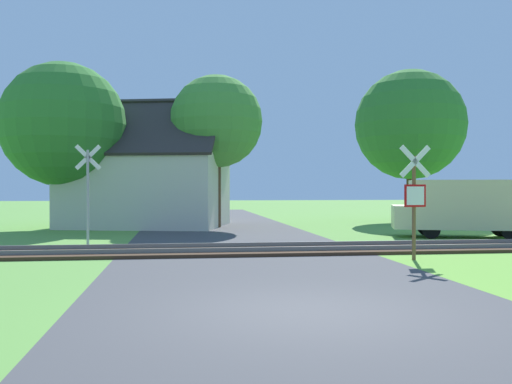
{
  "coord_description": "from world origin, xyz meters",
  "views": [
    {
      "loc": [
        -1.93,
        -8.6,
        1.93
      ],
      "look_at": [
        0.5,
        9.37,
        1.8
      ],
      "focal_mm": 40.0,
      "sensor_mm": 36.0,
      "label": 1
    }
  ],
  "objects_px": {
    "tree_center": "(216,122)",
    "mail_truck": "(462,206)",
    "tree_left": "(63,125)",
    "house": "(148,187)",
    "crossing_sign_far": "(88,187)",
    "tree_far": "(410,125)",
    "stop_sign_near": "(414,196)"
  },
  "relations": [
    {
      "from": "tree_center",
      "to": "mail_truck",
      "type": "relative_size",
      "value": 1.43
    },
    {
      "from": "tree_left",
      "to": "mail_truck",
      "type": "distance_m",
      "value": 18.04
    },
    {
      "from": "house",
      "to": "tree_left",
      "type": "relative_size",
      "value": 1.16
    },
    {
      "from": "house",
      "to": "tree_left",
      "type": "bearing_deg",
      "value": -145.52
    },
    {
      "from": "tree_center",
      "to": "stop_sign_near",
      "type": "bearing_deg",
      "value": -71.92
    },
    {
      "from": "crossing_sign_far",
      "to": "tree_center",
      "type": "relative_size",
      "value": 0.46
    },
    {
      "from": "tree_far",
      "to": "tree_left",
      "type": "distance_m",
      "value": 18.97
    },
    {
      "from": "tree_left",
      "to": "tree_center",
      "type": "bearing_deg",
      "value": 2.14
    },
    {
      "from": "crossing_sign_far",
      "to": "mail_truck",
      "type": "distance_m",
      "value": 14.06
    },
    {
      "from": "tree_left",
      "to": "mail_truck",
      "type": "height_order",
      "value": "tree_left"
    },
    {
      "from": "tree_center",
      "to": "tree_left",
      "type": "xyz_separation_m",
      "value": [
        -7.2,
        -0.27,
        -0.27
      ]
    },
    {
      "from": "stop_sign_near",
      "to": "house",
      "type": "height_order",
      "value": "house"
    },
    {
      "from": "tree_center",
      "to": "mail_truck",
      "type": "bearing_deg",
      "value": -37.71
    },
    {
      "from": "tree_left",
      "to": "house",
      "type": "bearing_deg",
      "value": 20.32
    },
    {
      "from": "house",
      "to": "tree_far",
      "type": "xyz_separation_m",
      "value": [
        14.76,
        2.24,
        3.58
      ]
    },
    {
      "from": "house",
      "to": "mail_truck",
      "type": "distance_m",
      "value": 14.95
    },
    {
      "from": "tree_center",
      "to": "tree_far",
      "type": "height_order",
      "value": "tree_far"
    },
    {
      "from": "tree_center",
      "to": "tree_far",
      "type": "distance_m",
      "value": 11.89
    },
    {
      "from": "tree_center",
      "to": "crossing_sign_far",
      "type": "bearing_deg",
      "value": -121.4
    },
    {
      "from": "tree_far",
      "to": "tree_left",
      "type": "relative_size",
      "value": 1.12
    },
    {
      "from": "crossing_sign_far",
      "to": "mail_truck",
      "type": "height_order",
      "value": "crossing_sign_far"
    },
    {
      "from": "stop_sign_near",
      "to": "mail_truck",
      "type": "distance_m",
      "value": 8.0
    },
    {
      "from": "tree_center",
      "to": "mail_truck",
      "type": "xyz_separation_m",
      "value": [
        9.11,
        -7.05,
        -3.93
      ]
    },
    {
      "from": "stop_sign_near",
      "to": "tree_left",
      "type": "distance_m",
      "value": 17.89
    },
    {
      "from": "stop_sign_near",
      "to": "crossing_sign_far",
      "type": "distance_m",
      "value": 10.8
    },
    {
      "from": "stop_sign_near",
      "to": "tree_center",
      "type": "height_order",
      "value": "tree_center"
    },
    {
      "from": "mail_truck",
      "to": "tree_left",
      "type": "bearing_deg",
      "value": 84.77
    },
    {
      "from": "house",
      "to": "mail_truck",
      "type": "height_order",
      "value": "house"
    },
    {
      "from": "tree_center",
      "to": "tree_far",
      "type": "bearing_deg",
      "value": 16.55
    },
    {
      "from": "stop_sign_near",
      "to": "tree_left",
      "type": "relative_size",
      "value": 0.39
    },
    {
      "from": "house",
      "to": "stop_sign_near",
      "type": "bearing_deg",
      "value": -47.88
    },
    {
      "from": "stop_sign_near",
      "to": "crossing_sign_far",
      "type": "relative_size",
      "value": 0.9
    }
  ]
}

